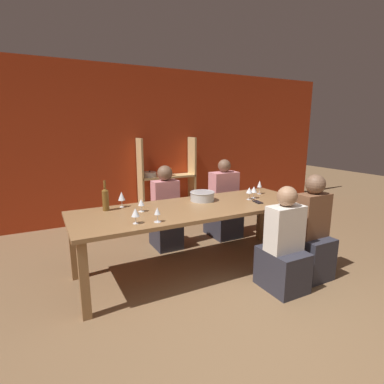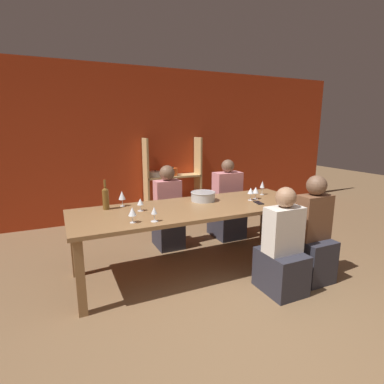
% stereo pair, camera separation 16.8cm
% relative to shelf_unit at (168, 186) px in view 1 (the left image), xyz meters
% --- Properties ---
extents(ground_plane, '(18.00, 18.00, 0.00)m').
position_rel_shelf_unit_xyz_m(ground_plane, '(-0.57, -3.63, -0.58)').
color(ground_plane, brown).
extents(wall_back_red, '(8.80, 0.06, 2.70)m').
position_rel_shelf_unit_xyz_m(wall_back_red, '(-0.57, 0.20, 0.77)').
color(wall_back_red, '#B23819').
rests_on(wall_back_red, ground_plane).
extents(shelf_unit, '(1.08, 0.30, 1.47)m').
position_rel_shelf_unit_xyz_m(shelf_unit, '(0.00, 0.00, 0.00)').
color(shelf_unit, tan).
rests_on(shelf_unit, ground_plane).
extents(dining_table, '(2.78, 0.96, 0.77)m').
position_rel_shelf_unit_xyz_m(dining_table, '(-0.57, -2.19, 0.11)').
color(dining_table, olive).
rests_on(dining_table, ground_plane).
extents(mixing_bowl, '(0.31, 0.31, 0.11)m').
position_rel_shelf_unit_xyz_m(mixing_bowl, '(-0.37, -1.99, 0.25)').
color(mixing_bowl, '#B7BABC').
rests_on(mixing_bowl, dining_table).
extents(wine_bottle_green, '(0.07, 0.07, 0.33)m').
position_rel_shelf_unit_xyz_m(wine_bottle_green, '(-1.52, -1.89, 0.32)').
color(wine_bottle_green, brown).
rests_on(wine_bottle_green, dining_table).
extents(wine_glass_red_a, '(0.07, 0.07, 0.15)m').
position_rel_shelf_unit_xyz_m(wine_glass_red_a, '(-1.17, -2.53, 0.29)').
color(wine_glass_red_a, white).
rests_on(wine_glass_red_a, dining_table).
extents(wine_glass_empty_a, '(0.06, 0.06, 0.19)m').
position_rel_shelf_unit_xyz_m(wine_glass_empty_a, '(0.51, -2.01, 0.32)').
color(wine_glass_empty_a, white).
rests_on(wine_glass_empty_a, dining_table).
extents(wine_glass_red_b, '(0.08, 0.08, 0.16)m').
position_rel_shelf_unit_xyz_m(wine_glass_red_b, '(0.18, -2.21, 0.31)').
color(wine_glass_red_b, white).
rests_on(wine_glass_red_b, dining_table).
extents(wine_glass_red_c, '(0.08, 0.08, 0.18)m').
position_rel_shelf_unit_xyz_m(wine_glass_red_c, '(-1.33, -1.83, 0.31)').
color(wine_glass_red_c, white).
rests_on(wine_glass_red_c, dining_table).
extents(wine_glass_red_d, '(0.08, 0.08, 0.15)m').
position_rel_shelf_unit_xyz_m(wine_glass_red_d, '(0.28, -2.18, 0.30)').
color(wine_glass_red_d, white).
rests_on(wine_glass_red_d, dining_table).
extents(wine_glass_empty_b, '(0.07, 0.07, 0.14)m').
position_rel_shelf_unit_xyz_m(wine_glass_empty_b, '(-1.19, -2.11, 0.29)').
color(wine_glass_empty_b, white).
rests_on(wine_glass_empty_b, dining_table).
extents(wine_glass_empty_c, '(0.08, 0.08, 0.15)m').
position_rel_shelf_unit_xyz_m(wine_glass_empty_c, '(-1.37, -2.48, 0.30)').
color(wine_glass_empty_c, white).
rests_on(wine_glass_empty_c, dining_table).
extents(cell_phone, '(0.09, 0.16, 0.01)m').
position_rel_shelf_unit_xyz_m(cell_phone, '(0.19, -2.37, 0.19)').
color(cell_phone, black).
rests_on(cell_phone, dining_table).
extents(person_near_a, '(0.36, 0.45, 1.17)m').
position_rel_shelf_unit_xyz_m(person_near_a, '(0.49, -2.93, -0.14)').
color(person_near_a, '#2D2D38').
rests_on(person_near_a, ground_plane).
extents(person_far_a, '(0.42, 0.52, 1.19)m').
position_rel_shelf_unit_xyz_m(person_far_a, '(0.34, -1.39, -0.15)').
color(person_far_a, '#2D2D38').
rests_on(person_far_a, ground_plane).
extents(person_near_b, '(0.37, 0.47, 1.10)m').
position_rel_shelf_unit_xyz_m(person_near_b, '(0.02, -3.00, -0.18)').
color(person_near_b, '#2D2D38').
rests_on(person_near_b, ground_plane).
extents(person_far_b, '(0.35, 0.44, 1.16)m').
position_rel_shelf_unit_xyz_m(person_far_b, '(-0.62, -1.40, -0.15)').
color(person_far_b, '#2D2D38').
rests_on(person_far_b, ground_plane).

